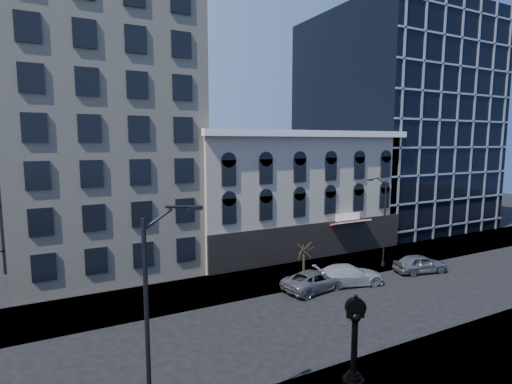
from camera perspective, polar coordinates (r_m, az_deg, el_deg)
ground at (r=25.35m, az=0.16°, el=-19.57°), size 160.00×160.00×0.00m
sidewalk_far at (r=32.04m, az=-6.67°, el=-13.63°), size 160.00×6.00×0.12m
cream_tower at (r=39.99m, az=-21.70°, el=18.08°), size 15.90×15.40×42.50m
victorian_row at (r=42.76m, az=4.56°, el=-0.14°), size 22.60×11.19×12.50m
glass_office at (r=59.09m, az=18.86°, el=9.29°), size 20.00×20.15×28.00m
street_clock at (r=20.29m, az=13.87°, el=-20.35°), size 0.99×0.99×4.38m
street_lamp_near at (r=14.54m, az=-13.02°, el=-10.18°), size 2.39×0.58×9.27m
street_lamp_far at (r=37.17m, az=17.36°, el=-0.90°), size 2.16×0.33×8.33m
bare_tree_far at (r=33.23m, az=6.88°, el=-7.85°), size 2.10×2.10×3.61m
car_far_a at (r=31.96m, az=8.40°, el=-12.38°), size 5.80×3.30×1.53m
car_far_b at (r=33.55m, az=13.13°, el=-11.44°), size 5.99×3.52×1.63m
car_far_c at (r=38.40m, az=22.40°, el=-9.42°), size 5.02×2.86×1.61m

